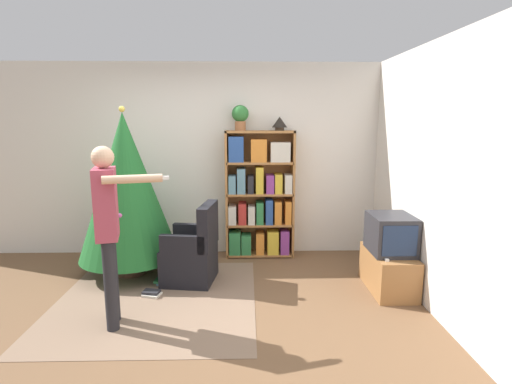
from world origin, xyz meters
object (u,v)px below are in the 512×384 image
object	(u,v)px
television	(391,234)
standing_person	(108,222)
potted_plant	(240,116)
bookshelf	(259,196)
armchair	(193,254)
table_lamp	(280,123)
christmas_tree	(126,187)

from	to	relation	value
television	standing_person	xyz separation A→B (m)	(-2.77, -0.70, 0.33)
potted_plant	bookshelf	bearing A→B (deg)	-1.96
television	standing_person	size ratio (longest dim) A/B	0.32
armchair	table_lamp	world-z (taller)	table_lamp
table_lamp	armchair	bearing A→B (deg)	-140.42
armchair	potted_plant	bearing A→B (deg)	155.70
armchair	table_lamp	bearing A→B (deg)	137.19
potted_plant	table_lamp	world-z (taller)	potted_plant
television	table_lamp	distance (m)	2.00
table_lamp	potted_plant	bearing A→B (deg)	180.00
standing_person	potted_plant	size ratio (longest dim) A/B	4.98
potted_plant	armchair	bearing A→B (deg)	-121.91
table_lamp	television	bearing A→B (deg)	-46.22
television	armchair	bearing A→B (deg)	172.33
standing_person	table_lamp	distance (m)	2.63
table_lamp	christmas_tree	bearing A→B (deg)	-161.37
table_lamp	standing_person	bearing A→B (deg)	-131.44
potted_plant	table_lamp	distance (m)	0.52
potted_plant	table_lamp	size ratio (longest dim) A/B	1.64
christmas_tree	television	bearing A→B (deg)	-10.40
christmas_tree	armchair	xyz separation A→B (m)	(0.79, -0.25, -0.75)
television	armchair	world-z (taller)	armchair
potted_plant	table_lamp	bearing A→B (deg)	-0.00
television	bookshelf	bearing A→B (deg)	140.00
television	standing_person	bearing A→B (deg)	-165.85
television	christmas_tree	distance (m)	3.05
armchair	standing_person	size ratio (longest dim) A/B	0.56
television	christmas_tree	size ratio (longest dim) A/B	0.26
television	armchair	size ratio (longest dim) A/B	0.57
bookshelf	armchair	size ratio (longest dim) A/B	1.86
armchair	potted_plant	size ratio (longest dim) A/B	2.80
standing_person	potted_plant	distance (m)	2.37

